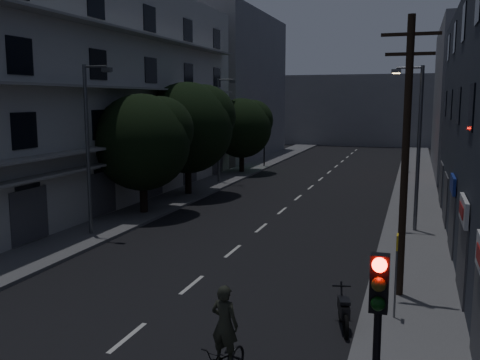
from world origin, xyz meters
The scene contains 21 objects.
ground centered at (0.00, 25.00, 0.00)m, with size 160.00×160.00×0.00m, color black.
sidewalk_left centered at (-7.50, 25.00, 0.07)m, with size 3.00×90.00×0.15m, color #565659.
sidewalk_right centered at (7.50, 25.00, 0.07)m, with size 3.00×90.00×0.15m, color #565659.
lane_markings centered at (0.00, 31.25, 0.01)m, with size 0.15×60.50×0.01m.
building_left centered at (-11.98, 18.00, 6.99)m, with size 7.00×36.00×14.00m.
building_far_left centered at (-12.00, 48.00, 8.00)m, with size 6.00×20.00×16.00m, color slate.
building_far_right centered at (12.00, 42.00, 6.50)m, with size 6.00×20.00×13.00m, color slate.
building_far_end centered at (0.00, 70.00, 5.00)m, with size 24.00×8.00×10.00m, color slate.
tree_near centered at (-7.25, 16.59, 4.36)m, with size 5.46×5.46×6.74m.
tree_mid centered at (-7.30, 23.05, 4.88)m, with size 6.16×6.16×7.58m.
tree_far centered at (-7.30, 34.89, 4.24)m, with size 5.28×5.28×6.53m.
traffic_signal_near centered at (6.93, -2.35, 3.10)m, with size 0.28×0.37×4.10m.
traffic_signal_far_right centered at (6.49, 39.53, 3.10)m, with size 0.28×0.37×4.10m.
traffic_signal_far_left centered at (-6.55, 39.35, 3.10)m, with size 0.28×0.37×4.10m.
street_lamp_left_near centered at (-7.27, 11.35, 4.60)m, with size 1.51×0.25×8.00m.
street_lamp_right centered at (7.40, 16.86, 4.60)m, with size 1.51×0.25×8.00m.
street_lamp_left_far centered at (-7.18, 28.77, 4.60)m, with size 1.51×0.25×8.00m.
utility_pole centered at (7.07, 7.43, 4.87)m, with size 1.80×0.24×9.00m.
bus_stop_sign centered at (6.99, 5.40, 1.89)m, with size 0.06×0.35×2.52m.
motorcycle centered at (5.61, 4.51, 0.48)m, with size 0.70×1.86×1.22m.
cyclist centered at (3.37, 0.62, 0.80)m, with size 0.99×1.96×2.37m.
Camera 1 is at (7.35, -10.33, 6.55)m, focal length 40.00 mm.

